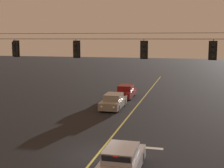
# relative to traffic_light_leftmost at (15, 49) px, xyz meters

# --- Properties ---
(ground_plane) EXTENTS (180.00, 180.00, 0.00)m
(ground_plane) POSITION_rel_traffic_light_leftmost_xyz_m (6.46, -2.80, -5.94)
(ground_plane) COLOR black
(lane_centre_stripe) EXTENTS (0.14, 60.00, 0.01)m
(lane_centre_stripe) POSITION_rel_traffic_light_leftmost_xyz_m (6.46, 6.02, -5.93)
(lane_centre_stripe) COLOR #D1C64C
(lane_centre_stripe) RESTS_ON ground
(stop_bar_paint) EXTENTS (3.40, 0.36, 0.01)m
(stop_bar_paint) POSITION_rel_traffic_light_leftmost_xyz_m (8.36, -0.58, -5.93)
(stop_bar_paint) COLOR silver
(stop_bar_paint) RESTS_ON ground
(signal_span_assembly) EXTENTS (19.42, 0.32, 7.99)m
(signal_span_assembly) POSITION_rel_traffic_light_leftmost_xyz_m (6.46, 0.02, -1.78)
(signal_span_assembly) COLOR #2D2116
(signal_span_assembly) RESTS_ON ground
(traffic_light_leftmost) EXTENTS (0.48, 0.41, 1.22)m
(traffic_light_leftmost) POSITION_rel_traffic_light_leftmost_xyz_m (0.00, 0.00, 0.00)
(traffic_light_leftmost) COLOR black
(traffic_light_left_inner) EXTENTS (0.48, 0.41, 1.22)m
(traffic_light_left_inner) POSITION_rel_traffic_light_leftmost_xyz_m (4.34, 0.00, 0.00)
(traffic_light_left_inner) COLOR black
(traffic_light_centre) EXTENTS (0.48, 0.41, 1.22)m
(traffic_light_centre) POSITION_rel_traffic_light_leftmost_xyz_m (8.69, 0.00, 0.00)
(traffic_light_centre) COLOR black
(traffic_light_right_inner) EXTENTS (0.48, 0.41, 1.22)m
(traffic_light_right_inner) POSITION_rel_traffic_light_leftmost_xyz_m (12.70, 0.00, 0.00)
(traffic_light_right_inner) COLOR black
(car_waiting_near_lane) EXTENTS (1.80, 4.33, 1.39)m
(car_waiting_near_lane) POSITION_rel_traffic_light_leftmost_xyz_m (8.34, -4.60, -5.29)
(car_waiting_near_lane) COLOR #A5A5AD
(car_waiting_near_lane) RESTS_ON ground
(car_oncoming_lead) EXTENTS (1.80, 4.42, 1.39)m
(car_oncoming_lead) POSITION_rel_traffic_light_leftmost_xyz_m (4.44, 9.62, -5.29)
(car_oncoming_lead) COLOR gray
(car_oncoming_lead) RESTS_ON ground
(car_oncoming_trailing) EXTENTS (1.80, 4.42, 1.39)m
(car_oncoming_trailing) POSITION_rel_traffic_light_leftmost_xyz_m (4.44, 15.40, -5.29)
(car_oncoming_trailing) COLOR maroon
(car_oncoming_trailing) RESTS_ON ground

